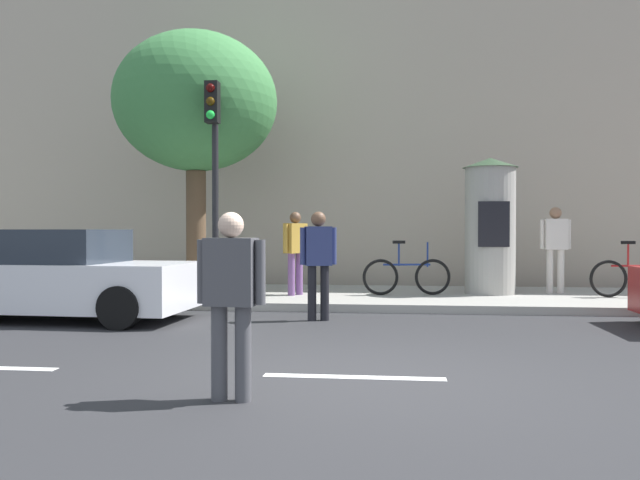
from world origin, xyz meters
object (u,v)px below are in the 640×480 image
object	(u,v)px
bicycle_leaning	(407,276)
bicycle_upright	(636,277)
pedestrian_with_bag	(231,291)
pedestrian_near_pole	(555,242)
poster_column	(490,225)
pedestrian_in_red_top	(295,246)
pedestrian_in_dark_shirt	(318,257)
street_tree	(196,104)
traffic_light	(214,153)
parked_car_blue	(49,276)

from	to	relation	value
bicycle_leaning	bicycle_upright	bearing A→B (deg)	0.32
pedestrian_with_bag	pedestrian_near_pole	xyz separation A→B (m)	(4.69, 8.59, 0.27)
poster_column	pedestrian_near_pole	size ratio (longest dim) A/B	1.56
pedestrian_with_bag	bicycle_leaning	distance (m)	7.93
pedestrian_with_bag	pedestrian_in_red_top	bearing A→B (deg)	94.45
pedestrian_in_dark_shirt	pedestrian_near_pole	size ratio (longest dim) A/B	0.98
pedestrian_near_pole	street_tree	bearing A→B (deg)	-174.43
traffic_light	poster_column	size ratio (longest dim) A/B	1.44
pedestrian_in_dark_shirt	pedestrian_near_pole	bearing A→B (deg)	38.70
pedestrian_in_red_top	parked_car_blue	bearing A→B (deg)	-141.19
bicycle_upright	pedestrian_in_dark_shirt	bearing A→B (deg)	-154.30
poster_column	parked_car_blue	distance (m)	8.40
poster_column	pedestrian_in_red_top	size ratio (longest dim) A/B	1.67
traffic_light	pedestrian_in_red_top	distance (m)	2.51
pedestrian_in_red_top	bicycle_upright	world-z (taller)	pedestrian_in_red_top
traffic_light	street_tree	bearing A→B (deg)	117.08
poster_column	parked_car_blue	size ratio (longest dim) A/B	0.61
pedestrian_in_dark_shirt	street_tree	bearing A→B (deg)	135.05
street_tree	pedestrian_in_red_top	world-z (taller)	street_tree
street_tree	pedestrian_near_pole	size ratio (longest dim) A/B	3.05
traffic_light	bicycle_leaning	world-z (taller)	traffic_light
poster_column	pedestrian_in_dark_shirt	xyz separation A→B (m)	(-3.15, -3.31, -0.53)
street_tree	pedestrian_near_pole	xyz separation A→B (m)	(7.43, 0.72, -2.88)
parked_car_blue	pedestrian_near_pole	bearing A→B (deg)	24.15
pedestrian_with_bag	bicycle_upright	size ratio (longest dim) A/B	0.91
traffic_light	pedestrian_near_pole	xyz separation A→B (m)	(6.59, 2.36, -1.65)
traffic_light	parked_car_blue	xyz separation A→B (m)	(-2.29, -1.62, -2.14)
traffic_light	parked_car_blue	bearing A→B (deg)	-144.63
pedestrian_with_bag	bicycle_upright	distance (m)	9.84
pedestrian_in_red_top	bicycle_leaning	size ratio (longest dim) A/B	0.95
pedestrian_in_red_top	bicycle_upright	distance (m)	6.63
poster_column	street_tree	bearing A→B (deg)	-176.11
traffic_light	bicycle_leaning	size ratio (longest dim) A/B	2.27
bicycle_upright	pedestrian_in_red_top	bearing A→B (deg)	-177.63
pedestrian_in_red_top	bicycle_leaning	world-z (taller)	pedestrian_in_red_top
street_tree	pedestrian_with_bag	distance (m)	8.90
pedestrian_in_red_top	street_tree	bearing A→B (deg)	170.47
pedestrian_with_bag	pedestrian_near_pole	bearing A→B (deg)	61.34
bicycle_leaning	poster_column	bearing A→B (deg)	17.13
poster_column	bicycle_leaning	world-z (taller)	poster_column
poster_column	bicycle_upright	bearing A→B (deg)	-10.53
traffic_light	pedestrian_near_pole	distance (m)	7.19
street_tree	bicycle_upright	size ratio (longest dim) A/B	3.05
pedestrian_with_bag	bicycle_leaning	bearing A→B (deg)	78.16
traffic_light	pedestrian_near_pole	size ratio (longest dim) A/B	2.25
poster_column	parked_car_blue	bearing A→B (deg)	-153.96
poster_column	pedestrian_near_pole	world-z (taller)	poster_column
pedestrian_in_dark_shirt	parked_car_blue	size ratio (longest dim) A/B	0.38
pedestrian_with_bag	parked_car_blue	distance (m)	6.23
pedestrian_in_red_top	pedestrian_in_dark_shirt	bearing A→B (deg)	-73.42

